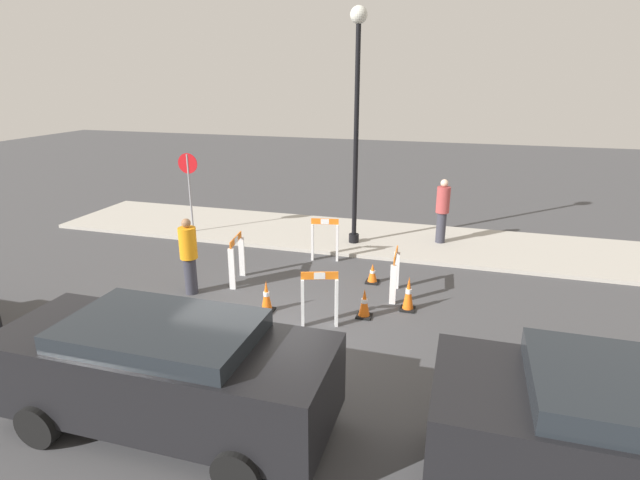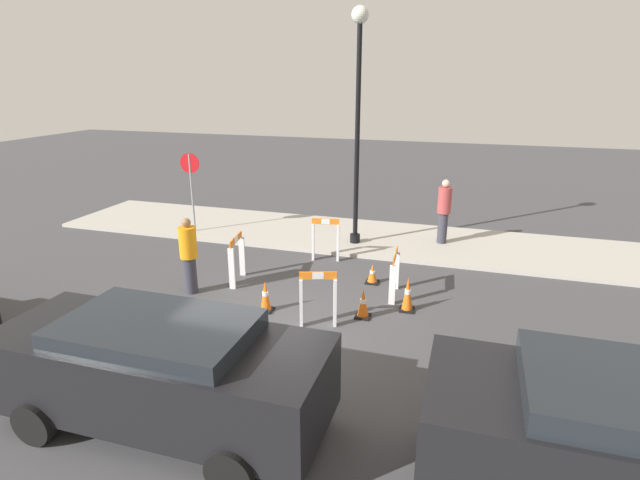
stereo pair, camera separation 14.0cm
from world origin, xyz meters
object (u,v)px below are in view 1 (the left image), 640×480
Objects in this scene: person_pedestrian at (442,209)px; person_worker at (189,254)px; stop_sign at (189,180)px; parked_car_1 at (165,368)px; streetlamp_post at (357,100)px.

person_worker is at bearing 66.39° from person_pedestrian.
stop_sign reaches higher than person_worker.
person_worker reaches higher than parked_car_1.
person_worker is 0.95× the size of person_pedestrian.
stop_sign is at bearing -175.77° from streetlamp_post.
stop_sign is 7.43m from person_pedestrian.
streetlamp_post reaches higher than parked_car_1.
streetlamp_post is 3.85m from person_pedestrian.
streetlamp_post is 3.58× the size of person_worker.
streetlamp_post is 8.89m from parked_car_1.
person_pedestrian is (7.33, 1.06, -0.61)m from stop_sign.
person_worker is 4.51m from parked_car_1.
person_worker is (2.21, -3.89, -0.77)m from stop_sign.
stop_sign is (-4.96, -0.37, -2.33)m from streetlamp_post.
parked_car_1 is (-3.10, -8.98, -0.17)m from person_pedestrian.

